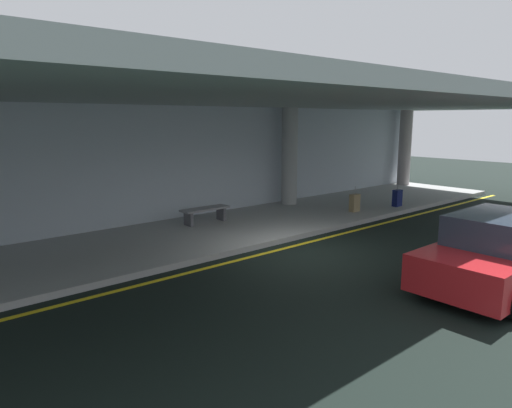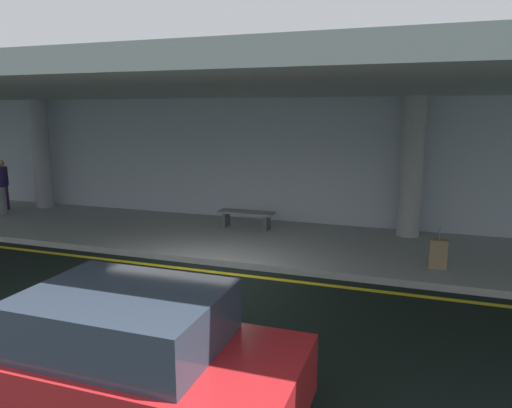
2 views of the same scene
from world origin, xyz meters
TOP-DOWN VIEW (x-y plane):
  - ground_plane at (0.00, 0.00)m, footprint 60.00×60.00m
  - sidewalk at (0.00, 3.10)m, footprint 26.00×4.20m
  - lane_stripe_yellow at (0.00, 0.62)m, footprint 26.00×0.14m
  - support_column_center at (4.00, 4.61)m, footprint 0.60×0.60m
  - support_column_right_mid at (12.00, 4.61)m, footprint 0.60×0.60m
  - ceiling_overhang at (0.00, 2.60)m, footprint 28.00×13.20m
  - terminal_back_wall at (0.00, 5.35)m, footprint 26.00×0.30m
  - car_red at (1.17, -4.22)m, footprint 4.10×1.92m
  - suitcase_upright_primary at (4.67, 2.01)m, footprint 0.36×0.22m
  - suitcase_upright_secondary at (6.69, 1.58)m, footprint 0.36×0.22m
  - bench_metal at (-0.35, 3.97)m, footprint 1.60×0.50m

SIDE VIEW (x-z plane):
  - ground_plane at x=0.00m, z-range 0.00..0.00m
  - lane_stripe_yellow at x=0.00m, z-range 0.00..0.01m
  - sidewalk at x=0.00m, z-range 0.00..0.15m
  - suitcase_upright_primary at x=4.67m, z-range 0.01..0.91m
  - suitcase_upright_secondary at x=6.69m, z-range 0.01..0.91m
  - bench_metal at x=-0.35m, z-range 0.26..0.74m
  - car_red at x=1.17m, z-range -0.04..1.46m
  - terminal_back_wall at x=0.00m, z-range 0.00..3.80m
  - support_column_center at x=4.00m, z-range 0.15..3.80m
  - support_column_right_mid at x=12.00m, z-range 0.15..3.80m
  - ceiling_overhang at x=0.00m, z-range 3.80..4.10m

